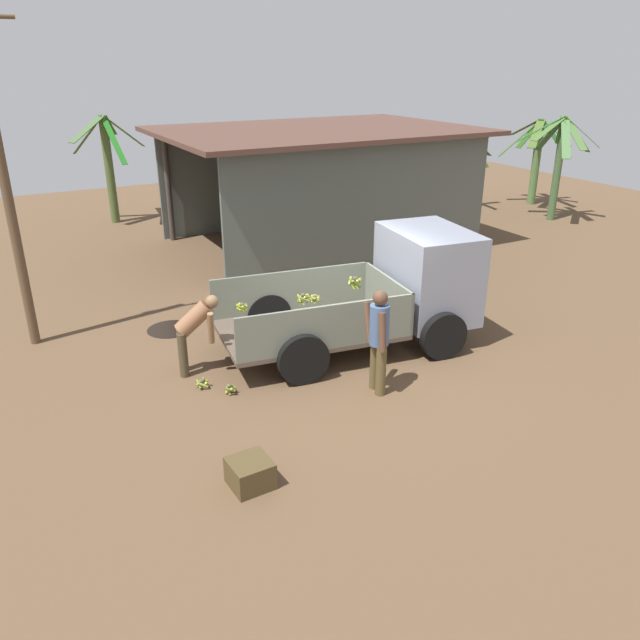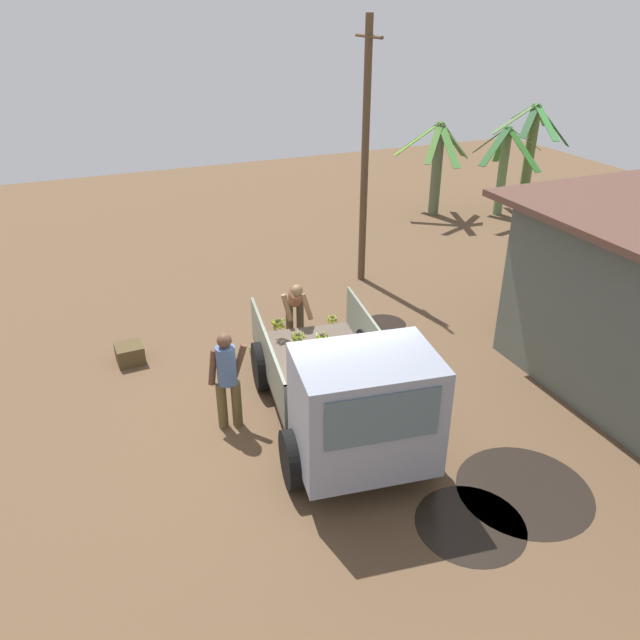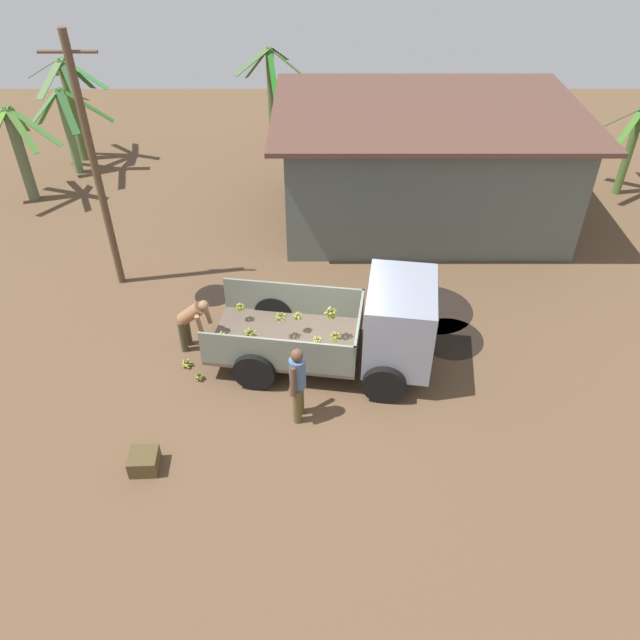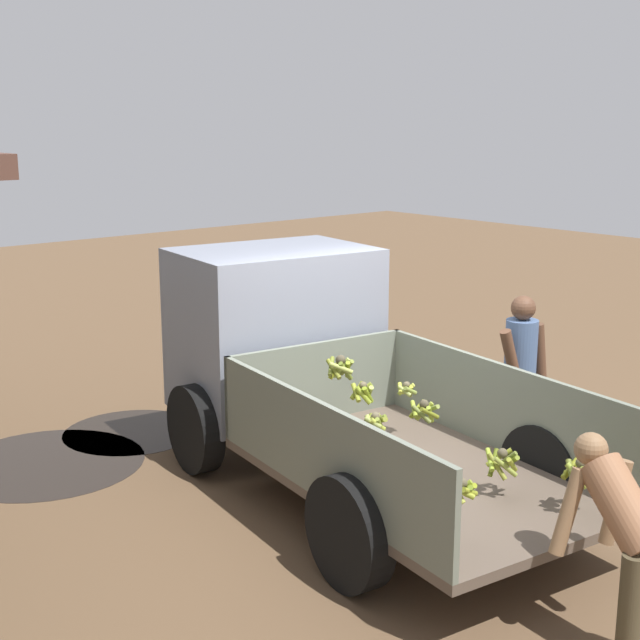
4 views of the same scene
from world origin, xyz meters
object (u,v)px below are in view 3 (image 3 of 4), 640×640
Objects in this scene: person_foreground_visitor at (297,381)px; person_worker_loading at (192,320)px; cargo_truck at (375,326)px; wooden_crate_0 at (144,461)px; banana_bunch_on_ground_0 at (199,376)px; banana_bunch_on_ground_1 at (187,363)px; utility_pole at (95,168)px.

person_foreground_visitor is 3.07m from person_worker_loading.
wooden_crate_0 is (-4.24, -2.72, -0.89)m from cargo_truck.
banana_bunch_on_ground_0 is (-2.09, 1.04, -0.86)m from person_foreground_visitor.
person_foreground_visitor is 1.26× the size of person_worker_loading.
person_worker_loading is 2.72× the size of wooden_crate_0.
person_worker_loading is 0.92m from banana_bunch_on_ground_1.
utility_pole is 4.87m from banana_bunch_on_ground_1.
person_worker_loading is 3.34m from wooden_crate_0.
cargo_truck is 3.89m from person_worker_loading.
person_worker_loading is at bearing 83.11° from wooden_crate_0.
wooden_crate_0 is at bearing -82.10° from person_worker_loading.
person_worker_loading is (-3.84, 0.54, -0.27)m from cargo_truck.
cargo_truck is at bearing -27.14° from utility_pole.
person_worker_loading is (-2.31, 2.02, -0.15)m from person_foreground_visitor.
utility_pole is 6.85m from person_foreground_visitor.
wooden_crate_0 is at bearing -139.14° from cargo_truck.
cargo_truck is 3.52× the size of person_worker_loading.
wooden_crate_0 is (-0.39, -3.26, -0.62)m from person_worker_loading.
banana_bunch_on_ground_1 is 2.70m from wooden_crate_0.
banana_bunch_on_ground_0 is 0.90× the size of banana_bunch_on_ground_1.
cargo_truck reaches higher than wooden_crate_0.
person_foreground_visitor is 2.93m from banana_bunch_on_ground_1.
utility_pole is 6.80m from wooden_crate_0.
wooden_crate_0 is (1.89, -5.86, -2.89)m from utility_pole.
person_worker_loading is at bearing 80.39° from banana_bunch_on_ground_1.
banana_bunch_on_ground_0 is at bearing -164.88° from cargo_truck.
utility_pole reaches higher than banana_bunch_on_ground_1.
banana_bunch_on_ground_1 is (-2.41, 1.44, -0.85)m from person_foreground_visitor.
wooden_crate_0 is at bearing -72.15° from utility_pole.
person_foreground_visitor is at bearing -26.40° from banana_bunch_on_ground_0.
utility_pole reaches higher than cargo_truck.
utility_pole is 28.96× the size of banana_bunch_on_ground_0.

